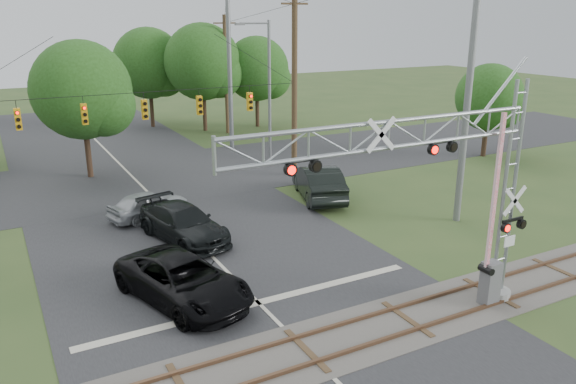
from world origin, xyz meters
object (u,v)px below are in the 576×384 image
traffic_signal_span (160,98)px  sedan_silver (149,204)px  pickup_black (183,280)px  streetlight (267,83)px  car_dark (183,223)px  crossing_gantry (439,183)px

traffic_signal_span → sedan_silver: traffic_signal_span is taller
traffic_signal_span → pickup_black: size_ratio=3.25×
pickup_black → streetlight: streetlight is taller
car_dark → streetlight: (10.39, 12.17, 4.64)m
crossing_gantry → traffic_signal_span: size_ratio=0.59×
crossing_gantry → streetlight: bearing=77.0°
traffic_signal_span → sedan_silver: size_ratio=4.60×
traffic_signal_span → car_dark: (-1.37, -7.33, -4.83)m
car_dark → sedan_silver: size_ratio=1.33×
traffic_signal_span → pickup_black: 14.26m
car_dark → sedan_silver: (-0.62, 3.74, -0.09)m
traffic_signal_span → streetlight: bearing=28.2°
car_dark → sedan_silver: car_dark is taller
car_dark → sedan_silver: bearing=86.1°
pickup_black → sedan_silver: (1.25, 9.44, -0.11)m
sedan_silver → streetlight: streetlight is taller
pickup_black → sedan_silver: pickup_black is taller
pickup_black → streetlight: size_ratio=0.61×
pickup_black → car_dark: 6.00m
sedan_silver → streetlight: (11.02, 8.43, 4.74)m
crossing_gantry → traffic_signal_span: traffic_signal_span is taller
crossing_gantry → streetlight: (5.37, 23.21, 0.52)m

